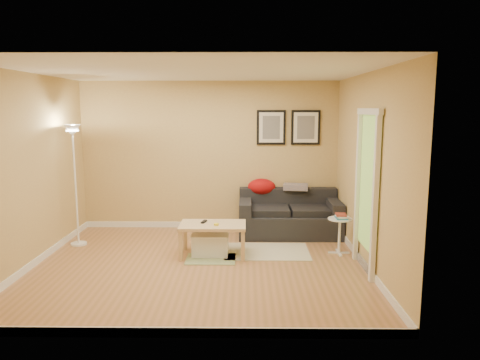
# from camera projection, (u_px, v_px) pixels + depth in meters

# --- Properties ---
(floor) EXTENTS (4.50, 4.50, 0.00)m
(floor) POSITION_uv_depth(u_px,v_px,m) (199.00, 265.00, 6.22)
(floor) COLOR #A97248
(floor) RESTS_ON ground
(ceiling) EXTENTS (4.50, 4.50, 0.00)m
(ceiling) POSITION_uv_depth(u_px,v_px,m) (196.00, 71.00, 5.81)
(ceiling) COLOR white
(ceiling) RESTS_ON wall_back
(wall_back) EXTENTS (4.50, 0.00, 4.50)m
(wall_back) POSITION_uv_depth(u_px,v_px,m) (210.00, 156.00, 7.99)
(wall_back) COLOR tan
(wall_back) RESTS_ON ground
(wall_front) EXTENTS (4.50, 0.00, 4.50)m
(wall_front) POSITION_uv_depth(u_px,v_px,m) (175.00, 202.00, 4.04)
(wall_front) COLOR tan
(wall_front) RESTS_ON ground
(wall_left) EXTENTS (0.00, 4.00, 4.00)m
(wall_left) POSITION_uv_depth(u_px,v_px,m) (30.00, 171.00, 6.04)
(wall_left) COLOR tan
(wall_left) RESTS_ON ground
(wall_right) EXTENTS (0.00, 4.00, 4.00)m
(wall_right) POSITION_uv_depth(u_px,v_px,m) (367.00, 172.00, 5.99)
(wall_right) COLOR tan
(wall_right) RESTS_ON ground
(baseboard_back) EXTENTS (4.50, 0.02, 0.10)m
(baseboard_back) POSITION_uv_depth(u_px,v_px,m) (210.00, 225.00, 8.18)
(baseboard_back) COLOR white
(baseboard_back) RESTS_ON ground
(baseboard_front) EXTENTS (4.50, 0.02, 0.10)m
(baseboard_front) POSITION_uv_depth(u_px,v_px,m) (178.00, 332.00, 4.25)
(baseboard_front) COLOR white
(baseboard_front) RESTS_ON ground
(baseboard_left) EXTENTS (0.02, 4.00, 0.10)m
(baseboard_left) POSITION_uv_depth(u_px,v_px,m) (37.00, 261.00, 6.24)
(baseboard_left) COLOR white
(baseboard_left) RESTS_ON ground
(baseboard_right) EXTENTS (0.02, 4.00, 0.10)m
(baseboard_right) POSITION_uv_depth(u_px,v_px,m) (363.00, 262.00, 6.19)
(baseboard_right) COLOR white
(baseboard_right) RESTS_ON ground
(sofa) EXTENTS (1.70, 0.90, 0.75)m
(sofa) POSITION_uv_depth(u_px,v_px,m) (289.00, 213.00, 7.66)
(sofa) COLOR black
(sofa) RESTS_ON ground
(red_throw) EXTENTS (0.48, 0.36, 0.28)m
(red_throw) POSITION_uv_depth(u_px,v_px,m) (262.00, 187.00, 7.93)
(red_throw) COLOR #A50F10
(red_throw) RESTS_ON sofa
(plaid_throw) EXTENTS (0.45, 0.32, 0.10)m
(plaid_throw) POSITION_uv_depth(u_px,v_px,m) (296.00, 187.00, 7.86)
(plaid_throw) COLOR tan
(plaid_throw) RESTS_ON sofa
(framed_print_left) EXTENTS (0.50, 0.04, 0.60)m
(framed_print_left) POSITION_uv_depth(u_px,v_px,m) (271.00, 127.00, 7.88)
(framed_print_left) COLOR black
(framed_print_left) RESTS_ON wall_back
(framed_print_right) EXTENTS (0.50, 0.04, 0.60)m
(framed_print_right) POSITION_uv_depth(u_px,v_px,m) (306.00, 127.00, 7.87)
(framed_print_right) COLOR black
(framed_print_right) RESTS_ON wall_back
(area_rug) EXTENTS (1.25, 0.85, 0.01)m
(area_rug) POSITION_uv_depth(u_px,v_px,m) (267.00, 251.00, 6.79)
(area_rug) COLOR beige
(area_rug) RESTS_ON ground
(green_runner) EXTENTS (0.70, 0.50, 0.01)m
(green_runner) POSITION_uv_depth(u_px,v_px,m) (211.00, 259.00, 6.45)
(green_runner) COLOR #668C4C
(green_runner) RESTS_ON ground
(coffee_table) EXTENTS (0.99, 0.66, 0.48)m
(coffee_table) POSITION_uv_depth(u_px,v_px,m) (213.00, 240.00, 6.59)
(coffee_table) COLOR tan
(coffee_table) RESTS_ON ground
(remote_control) EXTENTS (0.08, 0.17, 0.02)m
(remote_control) POSITION_uv_depth(u_px,v_px,m) (204.00, 222.00, 6.64)
(remote_control) COLOR black
(remote_control) RESTS_ON coffee_table
(tape_roll) EXTENTS (0.07, 0.07, 0.03)m
(tape_roll) POSITION_uv_depth(u_px,v_px,m) (216.00, 224.00, 6.46)
(tape_roll) COLOR yellow
(tape_roll) RESTS_ON coffee_table
(storage_bin) EXTENTS (0.54, 0.39, 0.33)m
(storage_bin) POSITION_uv_depth(u_px,v_px,m) (210.00, 244.00, 6.61)
(storage_bin) COLOR white
(storage_bin) RESTS_ON ground
(side_table) EXTENTS (0.35, 0.35, 0.54)m
(side_table) POSITION_uv_depth(u_px,v_px,m) (339.00, 236.00, 6.67)
(side_table) COLOR white
(side_table) RESTS_ON ground
(book_stack) EXTENTS (0.21, 0.25, 0.07)m
(book_stack) POSITION_uv_depth(u_px,v_px,m) (341.00, 216.00, 6.61)
(book_stack) COLOR teal
(book_stack) RESTS_ON side_table
(floor_lamp) EXTENTS (0.25, 0.25, 1.90)m
(floor_lamp) POSITION_uv_depth(u_px,v_px,m) (76.00, 189.00, 7.01)
(floor_lamp) COLOR white
(floor_lamp) RESTS_ON ground
(doorway) EXTENTS (0.12, 1.01, 2.13)m
(doorway) POSITION_uv_depth(u_px,v_px,m) (366.00, 194.00, 5.89)
(doorway) COLOR white
(doorway) RESTS_ON ground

